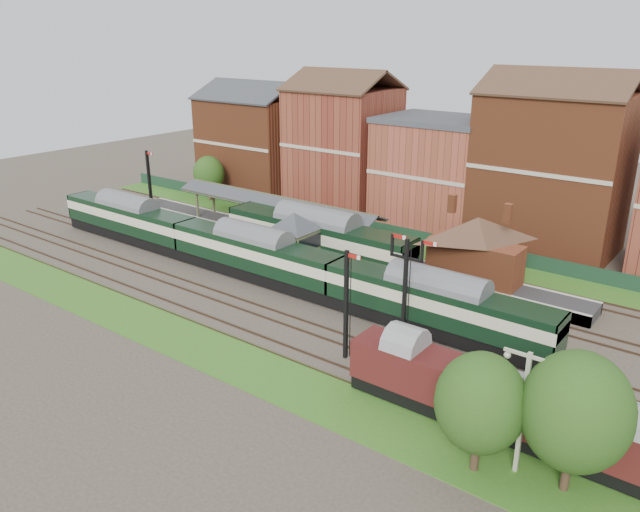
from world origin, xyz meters
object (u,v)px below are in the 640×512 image
Objects in this scene: signal_box at (295,242)px; goods_van_a at (404,367)px; dmu_train at (254,254)px; semaphore_bracket at (406,284)px; platform_railcar at (317,238)px.

signal_box is 0.95× the size of goods_van_a.
dmu_train is 22.80m from goods_van_a.
semaphore_bracket is at bearing -20.92° from signal_box.
signal_box is at bearing -93.00° from platform_railcar.
dmu_train is 8.82× the size of goods_van_a.
goods_van_a is (18.82, -12.25, -1.03)m from signal_box.
semaphore_bracket is at bearing 120.16° from goods_van_a.
signal_box is 0.29× the size of platform_railcar.
platform_railcar is at bearing 70.53° from dmu_train.
goods_van_a is at bearing -39.74° from platform_railcar.
signal_box reaches higher than dmu_train.
dmu_train is 6.90m from platform_railcar.
signal_box is 16.16m from semaphore_bracket.
dmu_train is at bearing 156.74° from goods_van_a.
platform_railcar is at bearing 148.81° from semaphore_bracket.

